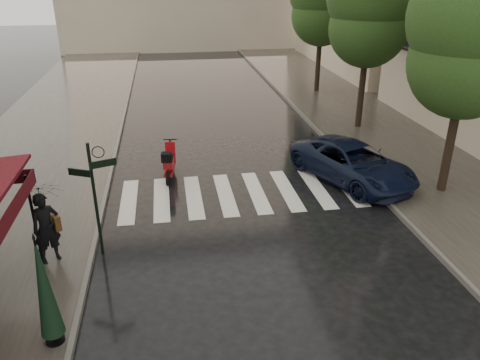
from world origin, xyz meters
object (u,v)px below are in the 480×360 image
object	(u,v)px
pedestrian_with_umbrella	(41,200)
parasol_back	(44,287)
scooter	(169,163)
parked_car	(353,163)

from	to	relation	value
pedestrian_with_umbrella	parasol_back	world-z (taller)	pedestrian_with_umbrella
parasol_back	pedestrian_with_umbrella	bearing A→B (deg)	102.03
scooter	parked_car	distance (m)	6.45
pedestrian_with_umbrella	parasol_back	distance (m)	3.07
pedestrian_with_umbrella	parked_car	size ratio (longest dim) A/B	0.53
pedestrian_with_umbrella	scooter	world-z (taller)	pedestrian_with_umbrella
pedestrian_with_umbrella	parasol_back	bearing A→B (deg)	-109.48
parked_car	parasol_back	bearing A→B (deg)	-165.12
parked_car	parasol_back	xyz separation A→B (m)	(-8.77, -6.66, 0.76)
pedestrian_with_umbrella	parked_car	distance (m)	10.16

